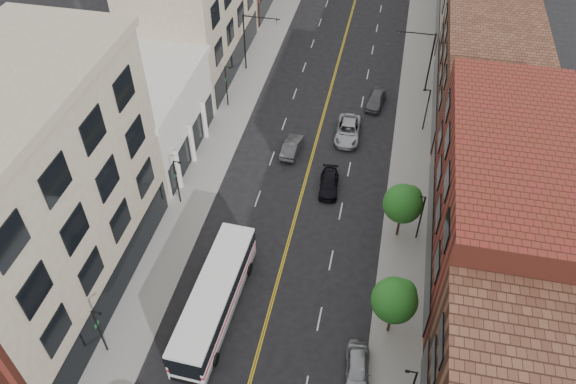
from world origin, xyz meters
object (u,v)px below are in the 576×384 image
Objects in this scene: car_lane_a at (329,184)px; car_lane_behind at (292,147)px; car_lane_b at (348,130)px; car_lane_c at (376,99)px; car_parked_far at (357,369)px; city_bus at (215,297)px.

car_lane_behind is at bearing 129.45° from car_lane_a.
car_lane_b is at bearing 80.20° from car_lane_a.
car_lane_behind is 0.96× the size of car_lane_c.
car_lane_b is at bearing -102.80° from car_lane_c.
car_lane_a is at bearing -94.24° from car_lane_c.
car_parked_far is 1.01× the size of car_lane_a.
city_bus is at bearing -117.32° from car_lane_a.
car_lane_behind is 12.78m from car_lane_c.
car_lane_c is (3.08, 14.91, 0.13)m from car_lane_a.
car_lane_c reaches higher than car_parked_far.
car_lane_a is 0.97× the size of car_lane_c.
car_lane_b is (0.72, 8.51, 0.14)m from car_lane_a.
car_lane_b is at bearing 93.24° from car_parked_far.
car_lane_c is at bearing 74.71° from city_bus.
car_lane_a is at bearing 99.21° from car_parked_far.
car_lane_behind is at bearing 106.58° from car_parked_far.
city_bus is 2.92× the size of car_parked_far.
car_parked_far is 19.46m from car_lane_a.
car_lane_behind is at bearing -146.40° from car_lane_b.
city_bus reaches higher than car_lane_b.
city_bus reaches higher than car_lane_behind.
car_lane_b is at bearing 75.50° from city_bus.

